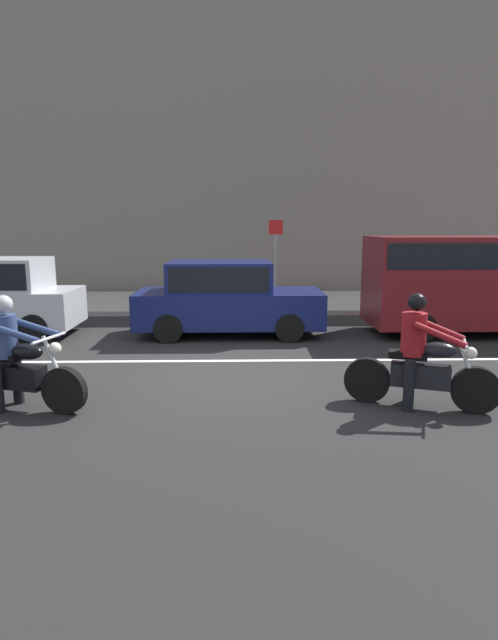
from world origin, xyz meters
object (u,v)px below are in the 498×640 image
(motorcycle_with_rider_crimson, at_px, (420,362))
(parked_van_maroon, at_px, (476,278))
(motorcycle_with_rider_denim_blue, at_px, (14,363))
(parked_sedan_navy, at_px, (226,298))
(street_sign_post, at_px, (276,252))

(motorcycle_with_rider_crimson, distance_m, parked_van_maroon, 5.82)
(motorcycle_with_rider_denim_blue, xyz_separation_m, parked_sedan_navy, (2.85, 4.86, 0.22))
(motorcycle_with_rider_crimson, relative_size, parked_sedan_navy, 0.47)
(parked_van_maroon, bearing_deg, street_sign_post, 133.88)
(street_sign_post, bearing_deg, motorcycle_with_rider_crimson, -81.98)
(parked_van_maroon, distance_m, street_sign_post, 6.28)
(parked_sedan_navy, bearing_deg, motorcycle_with_rider_denim_blue, -120.39)
(motorcycle_with_rider_crimson, bearing_deg, parked_van_maroon, 58.52)
(street_sign_post, bearing_deg, parked_van_maroon, -46.12)
(parked_sedan_navy, relative_size, parked_van_maroon, 0.87)
(motorcycle_with_rider_denim_blue, relative_size, street_sign_post, 0.83)
(motorcycle_with_rider_denim_blue, relative_size, parked_sedan_navy, 0.50)
(motorcycle_with_rider_denim_blue, height_order, parked_van_maroon, parked_van_maroon)
(parked_van_maroon, height_order, street_sign_post, street_sign_post)
(street_sign_post, bearing_deg, parked_sedan_navy, -108.25)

